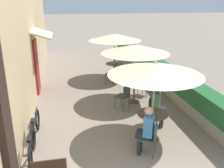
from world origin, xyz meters
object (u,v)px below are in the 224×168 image
object	(u,v)px
cafe_chair_mid_left	(124,95)
bicycle_leaning	(31,147)
patio_table_near	(152,120)
cafe_chair_near_right	(151,136)
coffee_cup_far	(117,63)
patio_table_far	(115,67)
cafe_chair_far_right	(112,73)
cafe_chair_near_left	(153,109)
cafe_chair_mid_right	(143,83)
patio_umbrella_far	(115,37)
bicycle_second	(35,128)
cafe_chair_far_left	(117,64)
seated_patron_near_left	(158,105)
patio_table_mid	(134,87)
seated_patron_near_right	(146,129)
patio_umbrella_near	(155,69)
patio_umbrella_mid	(135,49)
coffee_cup_mid	(132,80)
coffee_cup_near	(153,113)

from	to	relation	value
cafe_chair_mid_left	bicycle_leaning	size ratio (longest dim) A/B	0.53
patio_table_near	bicycle_leaning	bearing A→B (deg)	-173.79
cafe_chair_near_right	coffee_cup_far	xyz separation A→B (m)	(0.47, 5.95, 0.28)
patio_table_far	cafe_chair_far_right	world-z (taller)	cafe_chair_far_right
cafe_chair_near_left	cafe_chair_mid_right	xyz separation A→B (m)	(0.46, 2.40, 0.00)
cafe_chair_near_right	patio_umbrella_far	world-z (taller)	patio_umbrella_far
patio_table_near	bicycle_second	xyz separation A→B (m)	(-3.07, 0.61, -0.23)
cafe_chair_near_right	cafe_chair_far_left	xyz separation A→B (m)	(0.66, 6.78, 0.00)
cafe_chair_mid_left	patio_table_far	size ratio (longest dim) A/B	1.06
coffee_cup_far	bicycle_second	distance (m)	5.69
seated_patron_near_left	cafe_chair_far_right	world-z (taller)	seated_patron_near_left
bicycle_leaning	bicycle_second	bearing A→B (deg)	85.25
coffee_cup_far	bicycle_leaning	size ratio (longest dim) A/B	0.05
cafe_chair_near_left	patio_table_mid	size ratio (longest dim) A/B	1.06
cafe_chair_far_right	seated_patron_near_right	bearing A→B (deg)	-156.26
cafe_chair_near_left	seated_patron_near_right	size ratio (longest dim) A/B	0.70
cafe_chair_far_left	cafe_chair_near_right	bearing A→B (deg)	20.69
patio_umbrella_near	patio_umbrella_mid	distance (m)	2.56
cafe_chair_mid_right	bicycle_second	bearing A→B (deg)	-8.13
seated_patron_near_left	cafe_chair_far_right	size ratio (longest dim) A/B	1.44
seated_patron_near_right	patio_umbrella_mid	distance (m)	3.49
patio_umbrella_mid	bicycle_leaning	xyz separation A→B (m)	(-3.31, -2.88, -1.63)
cafe_chair_near_left	patio_umbrella_near	bearing A→B (deg)	5.83
patio_table_far	cafe_chair_far_right	size ratio (longest dim) A/B	0.94
seated_patron_near_right	coffee_cup_mid	distance (m)	3.33
cafe_chair_near_right	patio_umbrella_far	distance (m)	6.26
cafe_chair_mid_left	bicycle_second	distance (m)	3.12
coffee_cup_mid	bicycle_leaning	bearing A→B (deg)	-137.74
seated_patron_near_right	coffee_cup_near	distance (m)	0.69
seated_patron_near_right	patio_table_far	size ratio (longest dim) A/B	1.53
bicycle_leaning	patio_table_far	bearing A→B (deg)	56.72
seated_patron_near_left	cafe_chair_near_left	bearing A→B (deg)	-90.00
cafe_chair_near_left	patio_table_mid	world-z (taller)	cafe_chair_near_left
patio_umbrella_near	seated_patron_near_right	bearing A→B (deg)	-121.15
coffee_cup_far	bicycle_leaning	bearing A→B (deg)	-120.21
patio_table_far	cafe_chair_near_left	bearing A→B (deg)	-87.80
patio_umbrella_near	seated_patron_near_left	world-z (taller)	patio_umbrella_near
patio_table_near	cafe_chair_mid_right	bearing A→B (deg)	76.38
bicycle_second	cafe_chair_far_right	bearing A→B (deg)	55.93
patio_table_mid	cafe_chair_far_left	size ratio (longest dim) A/B	0.94
cafe_chair_mid_left	cafe_chair_mid_right	distance (m)	1.51
coffee_cup_near	patio_table_mid	distance (m)	2.63
cafe_chair_mid_left	patio_table_far	world-z (taller)	cafe_chair_mid_left
cafe_chair_mid_left	cafe_chair_mid_right	world-z (taller)	same
cafe_chair_near_left	cafe_chair_far_right	xyz separation A→B (m)	(-0.44, 3.98, 0.00)
patio_umbrella_near	cafe_chair_far_left	distance (m)	6.27
cafe_chair_far_right	bicycle_second	size ratio (longest dim) A/B	0.54
cafe_chair_far_right	bicycle_second	distance (m)	5.01
patio_table_near	coffee_cup_far	xyz separation A→B (m)	(0.18, 5.25, 0.24)
coffee_cup_near	cafe_chair_mid_right	bearing A→B (deg)	76.16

